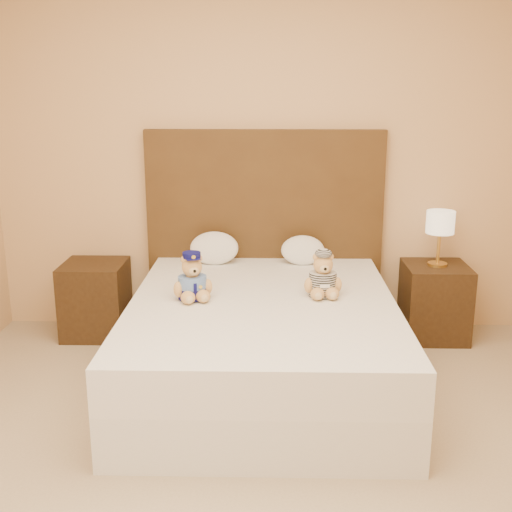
{
  "coord_description": "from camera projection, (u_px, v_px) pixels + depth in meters",
  "views": [
    {
      "loc": [
        0.04,
        -2.48,
        1.81
      ],
      "look_at": [
        -0.05,
        1.45,
        0.76
      ],
      "focal_mm": 45.0,
      "sensor_mm": 36.0,
      "label": 1
    }
  ],
  "objects": [
    {
      "name": "pillow_left",
      "position": [
        214.0,
        247.0,
        4.66
      ],
      "size": [
        0.35,
        0.23,
        0.25
      ],
      "primitive_type": "ellipsoid",
      "color": "white",
      "rests_on": "bed"
    },
    {
      "name": "bed",
      "position": [
        263.0,
        343.0,
        3.95
      ],
      "size": [
        1.6,
        2.0,
        0.55
      ],
      "color": "white",
      "rests_on": "ground"
    },
    {
      "name": "nightstand_right",
      "position": [
        434.0,
        302.0,
        4.69
      ],
      "size": [
        0.45,
        0.45,
        0.55
      ],
      "primitive_type": "cube",
      "color": "#352211",
      "rests_on": "ground"
    },
    {
      "name": "room_walls",
      "position": [
        261.0,
        86.0,
        2.84
      ],
      "size": [
        4.04,
        4.52,
        2.72
      ],
      "color": "tan",
      "rests_on": "ground"
    },
    {
      "name": "teddy_police",
      "position": [
        192.0,
        276.0,
        3.87
      ],
      "size": [
        0.32,
        0.31,
        0.29
      ],
      "primitive_type": null,
      "rotation": [
        0.0,
        0.0,
        0.34
      ],
      "color": "#C3844C",
      "rests_on": "bed"
    },
    {
      "name": "teddy_prisoner",
      "position": [
        323.0,
        274.0,
        3.93
      ],
      "size": [
        0.27,
        0.26,
        0.28
      ],
      "primitive_type": null,
      "rotation": [
        0.0,
        0.0,
        0.1
      ],
      "color": "#C3844C",
      "rests_on": "bed"
    },
    {
      "name": "headboard",
      "position": [
        265.0,
        231.0,
        4.8
      ],
      "size": [
        1.75,
        0.08,
        1.5
      ],
      "primitive_type": "cube",
      "color": "#472F15",
      "rests_on": "ground"
    },
    {
      "name": "pillow_right",
      "position": [
        303.0,
        249.0,
        4.65
      ],
      "size": [
        0.31,
        0.2,
        0.22
      ],
      "primitive_type": "ellipsoid",
      "color": "white",
      "rests_on": "bed"
    },
    {
      "name": "lamp",
      "position": [
        440.0,
        225.0,
        4.55
      ],
      "size": [
        0.2,
        0.2,
        0.4
      ],
      "color": "gold",
      "rests_on": "nightstand_right"
    },
    {
      "name": "ground",
      "position": [
        259.0,
        504.0,
        2.86
      ],
      "size": [
        4.0,
        4.5,
        0.0
      ],
      "primitive_type": "cube",
      "color": "tan",
      "rests_on": "ground"
    },
    {
      "name": "nightstand_left",
      "position": [
        96.0,
        299.0,
        4.75
      ],
      "size": [
        0.45,
        0.45,
        0.55
      ],
      "primitive_type": "cube",
      "color": "#352211",
      "rests_on": "ground"
    }
  ]
}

